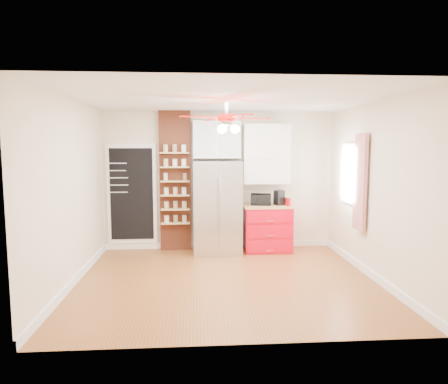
{
  "coord_description": "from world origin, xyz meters",
  "views": [
    {
      "loc": [
        -0.45,
        -5.85,
        2.01
      ],
      "look_at": [
        0.03,
        0.9,
        1.25
      ],
      "focal_mm": 32.0,
      "sensor_mm": 36.0,
      "label": 1
    }
  ],
  "objects": [
    {
      "name": "canister_left",
      "position": [
        1.29,
        1.54,
        0.98
      ],
      "size": [
        0.09,
        0.09,
        0.15
      ],
      "primitive_type": "cylinder",
      "rotation": [
        0.0,
        0.0,
        0.01
      ],
      "color": "#A4090B",
      "rests_on": "red_cabinet"
    },
    {
      "name": "wall_left",
      "position": [
        -2.25,
        0.0,
        1.35
      ],
      "size": [
        0.02,
        4.0,
        2.7
      ],
      "primitive_type": "cube",
      "color": "beige",
      "rests_on": "floor"
    },
    {
      "name": "red_cabinet",
      "position": [
        0.92,
        1.68,
        0.45
      ],
      "size": [
        0.94,
        0.64,
        0.9
      ],
      "color": "red",
      "rests_on": "floor"
    },
    {
      "name": "floor",
      "position": [
        0.0,
        0.0,
        0.0
      ],
      "size": [
        4.5,
        4.5,
        0.0
      ],
      "primitive_type": "plane",
      "color": "brown",
      "rests_on": "ground"
    },
    {
      "name": "ceiling_fan",
      "position": [
        0.0,
        0.0,
        2.42
      ],
      "size": [
        1.4,
        1.4,
        0.44
      ],
      "color": "silver",
      "rests_on": "ceiling"
    },
    {
      "name": "window",
      "position": [
        2.23,
        0.9,
        1.55
      ],
      "size": [
        0.04,
        0.75,
        1.05
      ],
      "primitive_type": "cube",
      "color": "white",
      "rests_on": "wall_right"
    },
    {
      "name": "curtain",
      "position": [
        2.18,
        0.35,
        1.45
      ],
      "size": [
        0.06,
        0.4,
        1.55
      ],
      "primitive_type": "cube",
      "color": "#AE1719",
      "rests_on": "wall_right"
    },
    {
      "name": "wall_front",
      "position": [
        0.0,
        -2.0,
        1.35
      ],
      "size": [
        4.5,
        0.02,
        2.7
      ],
      "primitive_type": "cube",
      "color": "beige",
      "rests_on": "floor"
    },
    {
      "name": "ceiling",
      "position": [
        0.0,
        0.0,
        2.7
      ],
      "size": [
        4.5,
        4.5,
        0.0
      ],
      "primitive_type": "plane",
      "color": "white",
      "rests_on": "wall_back"
    },
    {
      "name": "wall_right",
      "position": [
        2.25,
        0.0,
        1.35
      ],
      "size": [
        0.02,
        4.0,
        2.7
      ],
      "primitive_type": "cube",
      "color": "beige",
      "rests_on": "floor"
    },
    {
      "name": "coffee_maker",
      "position": [
        1.14,
        1.66,
        1.04
      ],
      "size": [
        0.2,
        0.22,
        0.28
      ],
      "primitive_type": "cube",
      "rotation": [
        0.0,
        0.0,
        0.32
      ],
      "color": "black",
      "rests_on": "red_cabinet"
    },
    {
      "name": "wall_back",
      "position": [
        0.0,
        2.0,
        1.35
      ],
      "size": [
        4.5,
        0.02,
        2.7
      ],
      "primitive_type": "cube",
      "color": "beige",
      "rests_on": "floor"
    },
    {
      "name": "chalkboard",
      "position": [
        -1.7,
        1.96,
        1.1
      ],
      "size": [
        0.95,
        0.05,
        1.95
      ],
      "color": "white",
      "rests_on": "wall_back"
    },
    {
      "name": "upper_glass_cabinet",
      "position": [
        -0.05,
        1.82,
        2.15
      ],
      "size": [
        0.9,
        0.35,
        0.7
      ],
      "primitive_type": "cube",
      "color": "white",
      "rests_on": "wall_back"
    },
    {
      "name": "toaster_oven",
      "position": [
        0.79,
        1.68,
        1.01
      ],
      "size": [
        0.43,
        0.33,
        0.21
      ],
      "primitive_type": "imported",
      "rotation": [
        0.0,
        0.0,
        -0.19
      ],
      "color": "black",
      "rests_on": "red_cabinet"
    },
    {
      "name": "pantry_jar_oats",
      "position": [
        -1.03,
        1.75,
        1.44
      ],
      "size": [
        0.09,
        0.09,
        0.14
      ],
      "primitive_type": "cylinder",
      "rotation": [
        0.0,
        0.0,
        0.16
      ],
      "color": "#C8B399",
      "rests_on": "brick_pillar"
    },
    {
      "name": "canister_right",
      "position": [
        1.29,
        1.73,
        0.96
      ],
      "size": [
        0.12,
        0.12,
        0.12
      ],
      "primitive_type": "cylinder",
      "rotation": [
        0.0,
        0.0,
        0.29
      ],
      "color": "#AE092B",
      "rests_on": "red_cabinet"
    },
    {
      "name": "brick_pillar",
      "position": [
        -0.85,
        1.92,
        1.35
      ],
      "size": [
        0.6,
        0.16,
        2.7
      ],
      "primitive_type": "cube",
      "color": "brown",
      "rests_on": "floor"
    },
    {
      "name": "fridge",
      "position": [
        -0.05,
        1.63,
        0.88
      ],
      "size": [
        0.9,
        0.7,
        1.75
      ],
      "primitive_type": "cube",
      "color": "silver",
      "rests_on": "floor"
    },
    {
      "name": "pantry_jar_beans",
      "position": [
        -0.66,
        1.8,
        1.43
      ],
      "size": [
        0.1,
        0.1,
        0.12
      ],
      "primitive_type": "cylinder",
      "rotation": [
        0.0,
        0.0,
        0.16
      ],
      "color": "#866344",
      "rests_on": "brick_pillar"
    },
    {
      "name": "upper_shelf_unit",
      "position": [
        0.92,
        1.85,
        1.88
      ],
      "size": [
        0.9,
        0.3,
        1.15
      ],
      "primitive_type": "cube",
      "color": "white",
      "rests_on": "wall_back"
    }
  ]
}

